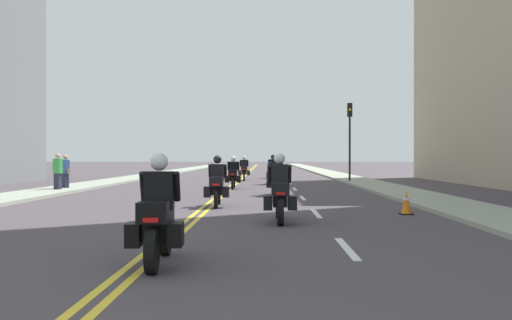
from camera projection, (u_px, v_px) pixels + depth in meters
name	position (u px, v px, depth m)	size (l,w,h in m)	color
ground_plane	(245.00, 175.00, 49.85)	(264.00, 264.00, 0.00)	#473F44
sidewalk_left	(158.00, 174.00, 49.99)	(2.32, 144.00, 0.12)	#939C8B
sidewalk_right	(333.00, 174.00, 49.72)	(2.32, 144.00, 0.12)	#989E8A
centreline_yellow_inner	(244.00, 175.00, 49.86)	(0.12, 132.00, 0.01)	yellow
centreline_yellow_outer	(247.00, 175.00, 49.85)	(0.12, 132.00, 0.01)	yellow
lane_dashes_white	(292.00, 186.00, 30.80)	(0.14, 56.40, 0.01)	silver
motorcycle_0	(158.00, 220.00, 8.26)	(0.78, 2.08, 1.60)	black
motorcycle_1	(280.00, 195.00, 13.69)	(0.76, 2.25, 1.63)	black
motorcycle_2	(217.00, 186.00, 18.00)	(0.77, 2.20, 1.59)	black
motorcycle_3	(276.00, 179.00, 23.24)	(0.76, 2.15, 1.59)	black
motorcycle_4	(233.00, 175.00, 28.08)	(0.77, 2.24, 1.58)	black
motorcycle_5	(273.00, 172.00, 32.52)	(0.77, 2.26, 1.67)	black
motorcycle_6	(244.00, 170.00, 37.84)	(0.78, 2.14, 1.62)	black
motorcycle_7	(273.00, 169.00, 42.26)	(0.77, 2.27, 1.64)	black
traffic_cone_0	(406.00, 202.00, 15.56)	(0.35, 0.35, 0.65)	black
traffic_light_far	(350.00, 128.00, 34.39)	(0.28, 0.38, 4.71)	black
pedestrian_0	(58.00, 172.00, 25.47)	(0.41, 0.32, 1.69)	#252939
pedestrian_1	(65.00, 172.00, 26.68)	(0.47, 0.43, 1.64)	#232439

